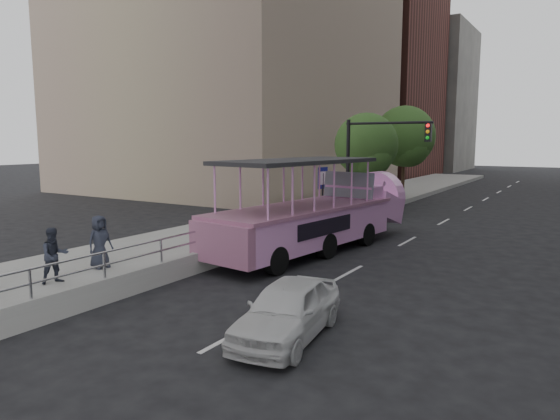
% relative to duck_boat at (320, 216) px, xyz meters
% --- Properties ---
extents(ground, '(160.00, 160.00, 0.00)m').
position_rel_duck_boat_xyz_m(ground, '(1.48, -6.81, -1.30)').
color(ground, black).
extents(sidewalk, '(5.50, 80.00, 0.30)m').
position_rel_duck_boat_xyz_m(sidewalk, '(-4.27, 3.19, -1.15)').
color(sidewalk, '#969691').
rests_on(sidewalk, ground).
extents(kerb_wall, '(0.24, 30.00, 0.36)m').
position_rel_duck_boat_xyz_m(kerb_wall, '(-1.64, -4.81, -0.82)').
color(kerb_wall, '#999A95').
rests_on(kerb_wall, sidewalk).
extents(guardrail, '(0.07, 22.00, 0.71)m').
position_rel_duck_boat_xyz_m(guardrail, '(-1.64, -4.81, -0.16)').
color(guardrail, '#AEAEB3').
rests_on(guardrail, kerb_wall).
extents(duck_boat, '(3.79, 10.80, 3.51)m').
position_rel_duck_boat_xyz_m(duck_boat, '(0.00, 0.00, 0.00)').
color(duck_boat, black).
rests_on(duck_boat, ground).
extents(car, '(1.97, 3.79, 1.23)m').
position_rel_duck_boat_xyz_m(car, '(3.54, -8.27, -0.69)').
color(car, silver).
rests_on(car, ground).
extents(pedestrian_mid, '(0.75, 0.87, 1.54)m').
position_rel_duck_boat_xyz_m(pedestrian_mid, '(-3.47, -8.99, -0.23)').
color(pedestrian_mid, '#222531').
rests_on(pedestrian_mid, sidewalk).
extents(pedestrian_far, '(0.58, 0.84, 1.63)m').
position_rel_duck_boat_xyz_m(pedestrian_far, '(-3.79, -7.24, -0.19)').
color(pedestrian_far, '#222531').
rests_on(pedestrian_far, sidewalk).
extents(parking_sign, '(0.16, 0.66, 2.99)m').
position_rel_duck_boat_xyz_m(parking_sign, '(-1.52, 3.19, 0.55)').
color(parking_sign, black).
rests_on(parking_sign, ground).
extents(traffic_signal, '(4.20, 0.32, 5.20)m').
position_rel_duck_boat_xyz_m(traffic_signal, '(-0.23, 5.69, 2.20)').
color(traffic_signal, black).
rests_on(traffic_signal, ground).
extents(street_tree_near, '(3.52, 3.52, 5.72)m').
position_rel_duck_boat_xyz_m(street_tree_near, '(-1.82, 9.12, 2.52)').
color(street_tree_near, '#3B251B').
rests_on(street_tree_near, ground).
extents(street_tree_far, '(3.97, 3.97, 6.45)m').
position_rel_duck_boat_xyz_m(street_tree_far, '(-1.62, 15.12, 3.00)').
color(street_tree_far, '#3B251B').
rests_on(street_tree_far, ground).
extents(midrise_brick, '(18.00, 16.00, 26.00)m').
position_rel_duck_boat_xyz_m(midrise_brick, '(-16.52, 41.19, 11.70)').
color(midrise_brick, brown).
rests_on(midrise_brick, ground).
extents(midrise_stone_b, '(16.00, 14.00, 20.00)m').
position_rel_duck_boat_xyz_m(midrise_stone_b, '(-14.52, 57.19, 8.70)').
color(midrise_stone_b, gray).
rests_on(midrise_stone_b, ground).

